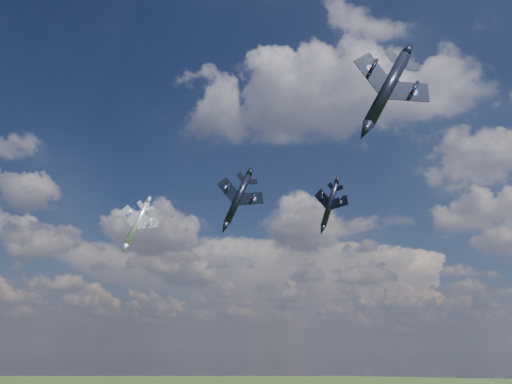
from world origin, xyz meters
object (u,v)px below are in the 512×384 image
(jet_right_navy, at_px, (387,89))
(jet_high_navy, at_px, (330,205))
(jet_left_silver, at_px, (137,223))
(jet_lead_navy, at_px, (238,199))

(jet_right_navy, distance_m, jet_high_navy, 58.41)
(jet_right_navy, relative_size, jet_left_silver, 0.94)
(jet_lead_navy, xyz_separation_m, jet_right_navy, (29.44, -32.60, 0.60))
(jet_left_silver, bearing_deg, jet_high_navy, -6.45)
(jet_lead_navy, distance_m, jet_high_navy, 27.11)
(jet_right_navy, distance_m, jet_left_silver, 75.71)
(jet_high_navy, bearing_deg, jet_right_navy, -50.35)
(jet_right_navy, xyz_separation_m, jet_high_navy, (-16.32, 55.98, 3.40))
(jet_lead_navy, height_order, jet_right_navy, jet_right_navy)
(jet_right_navy, bearing_deg, jet_lead_navy, 107.79)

